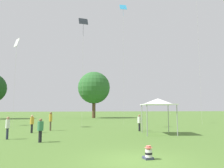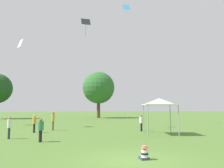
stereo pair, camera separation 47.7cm
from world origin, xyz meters
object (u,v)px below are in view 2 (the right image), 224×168
at_px(person_standing_2, 141,121).
at_px(kite_4, 20,46).
at_px(seated_toddler, 144,154).
at_px(distant_tree_1, 99,88).
at_px(canopy_tent, 160,102).
at_px(person_standing_1, 41,128).
at_px(person_standing_3, 34,122).
at_px(person_standing_0, 9,125).
at_px(person_standing_4, 53,119).
at_px(kite_0, 126,12).
at_px(kite_2, 86,25).

xyz_separation_m(person_standing_2, kite_4, (-12.92, 5.85, 8.62)).
xyz_separation_m(seated_toddler, distant_tree_1, (2.35, 41.47, 6.77)).
bearing_deg(canopy_tent, person_standing_1, -164.26).
xyz_separation_m(person_standing_2, person_standing_3, (-10.03, 0.42, 0.01)).
height_order(seated_toddler, person_standing_0, person_standing_0).
relative_size(person_standing_2, person_standing_4, 0.86).
height_order(canopy_tent, kite_0, kite_0).
relative_size(seated_toddler, kite_2, 0.05).
distance_m(seated_toddler, kite_0, 26.58).
xyz_separation_m(person_standing_0, canopy_tent, (11.88, 0.75, 1.78)).
xyz_separation_m(seated_toddler, kite_4, (-9.55, 17.19, 9.31)).
bearing_deg(kite_4, distant_tree_1, 166.94).
bearing_deg(kite_0, person_standing_4, -96.82).
distance_m(person_standing_3, canopy_tent, 11.43).
bearing_deg(kite_4, canopy_tent, 70.83).
bearing_deg(person_standing_0, person_standing_4, 17.66).
xyz_separation_m(person_standing_3, kite_0, (10.87, 8.94, 15.44)).
bearing_deg(person_standing_1, person_standing_0, 106.95).
distance_m(seated_toddler, person_standing_4, 14.59).
distance_m(kite_0, distant_tree_1, 22.86).
xyz_separation_m(person_standing_1, distant_tree_1, (7.58, 35.57, 6.12)).
bearing_deg(seated_toddler, kite_4, 115.87).
bearing_deg(person_standing_2, kite_2, 92.93).
xyz_separation_m(person_standing_3, kite_2, (4.69, 3.49, 10.90)).
height_order(person_standing_4, distant_tree_1, distant_tree_1).
bearing_deg(person_standing_4, person_standing_1, 96.65).
xyz_separation_m(person_standing_3, person_standing_4, (1.48, 1.86, 0.18)).
relative_size(canopy_tent, kite_2, 0.25).
height_order(person_standing_1, person_standing_4, person_standing_4).
xyz_separation_m(person_standing_1, person_standing_3, (-1.43, 5.85, 0.05)).
height_order(person_standing_0, person_standing_2, person_standing_0).
height_order(seated_toddler, person_standing_3, person_standing_3).
xyz_separation_m(person_standing_1, kite_4, (-4.32, 11.29, 8.66)).
bearing_deg(kite_0, kite_2, -92.44).
height_order(person_standing_0, person_standing_4, person_standing_4).
relative_size(person_standing_4, distant_tree_1, 0.17).
bearing_deg(distant_tree_1, person_standing_4, -105.12).
bearing_deg(kite_4, kite_2, 88.67).
bearing_deg(kite_0, kite_4, -119.57).
height_order(canopy_tent, distant_tree_1, distant_tree_1).
relative_size(person_standing_0, person_standing_1, 1.05).
xyz_separation_m(person_standing_3, kite_4, (-2.89, 5.44, 8.61)).
bearing_deg(person_standing_4, person_standing_3, 58.51).
xyz_separation_m(person_standing_1, person_standing_2, (8.60, 5.44, 0.04)).
bearing_deg(person_standing_2, person_standing_3, 126.78).
distance_m(kite_2, kite_4, 8.16).
bearing_deg(kite_2, person_standing_4, -114.48).
height_order(seated_toddler, kite_2, kite_2).
distance_m(person_standing_0, distant_tree_1, 35.66).
bearing_deg(person_standing_3, kite_4, -49.50).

